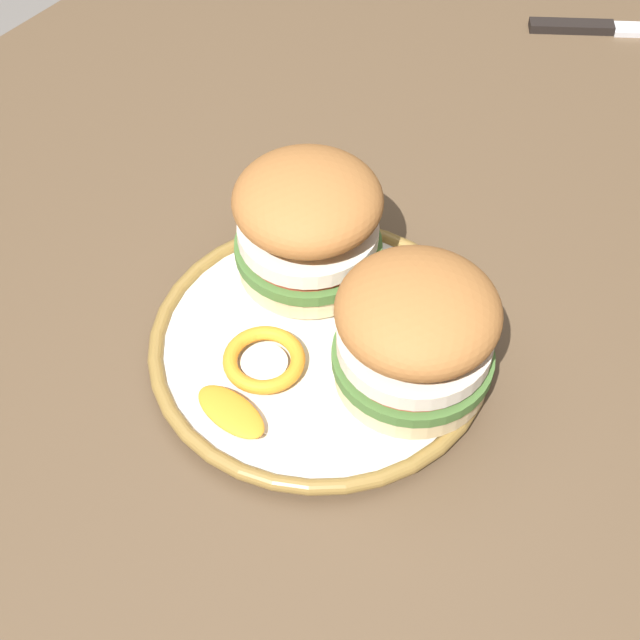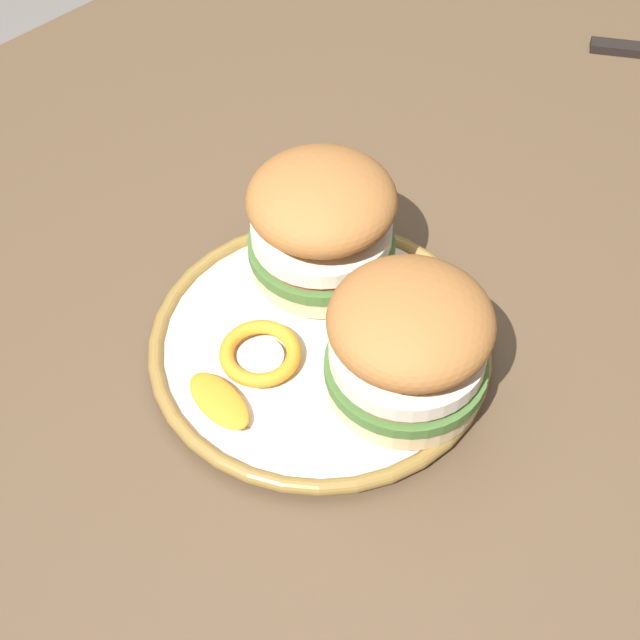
# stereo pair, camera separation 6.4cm
# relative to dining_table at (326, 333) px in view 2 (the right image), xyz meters

# --- Properties ---
(ground_plane) EXTENTS (8.00, 8.00, 0.00)m
(ground_plane) POSITION_rel_dining_table_xyz_m (0.00, 0.00, -0.65)
(ground_plane) COLOR slate
(dining_table) EXTENTS (1.47, 0.94, 0.73)m
(dining_table) POSITION_rel_dining_table_xyz_m (0.00, 0.00, 0.00)
(dining_table) COLOR brown
(dining_table) RESTS_ON ground
(dinner_plate) EXTENTS (0.27, 0.27, 0.02)m
(dinner_plate) POSITION_rel_dining_table_xyz_m (0.07, 0.06, 0.10)
(dinner_plate) COLOR silver
(dinner_plate) RESTS_ON dining_table
(sandwich_half_left) EXTENTS (0.15, 0.15, 0.10)m
(sandwich_half_left) POSITION_rel_dining_table_xyz_m (0.01, 0.01, 0.16)
(sandwich_half_left) COLOR beige
(sandwich_half_left) RESTS_ON dinner_plate
(sandwich_half_right) EXTENTS (0.15, 0.15, 0.10)m
(sandwich_half_right) POSITION_rel_dining_table_xyz_m (0.05, 0.13, 0.16)
(sandwich_half_right) COLOR beige
(sandwich_half_right) RESTS_ON dinner_plate
(orange_peel_curled) EXTENTS (0.09, 0.09, 0.01)m
(orange_peel_curled) POSITION_rel_dining_table_xyz_m (0.11, 0.04, 0.11)
(orange_peel_curled) COLOR orange
(orange_peel_curled) RESTS_ON dinner_plate
(orange_peel_strip_long) EXTENTS (0.04, 0.06, 0.01)m
(orange_peel_strip_long) POSITION_rel_dining_table_xyz_m (0.16, 0.05, 0.11)
(orange_peel_strip_long) COLOR orange
(orange_peel_strip_long) RESTS_ON dinner_plate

